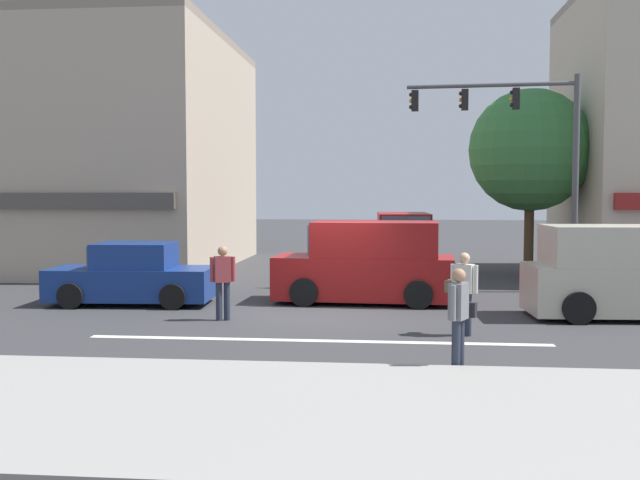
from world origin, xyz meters
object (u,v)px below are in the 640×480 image
Objects in this scene: pedestrian_mid_crossing at (223,278)px; pedestrian_far_side at (463,288)px; street_tree at (530,150)px; traffic_light_mast at (529,142)px; pedestrian_foreground_with_bag at (459,313)px; sedan_crossing_center at (132,277)px; van_waiting_far at (403,244)px; utility_pole_near_left at (96,145)px; van_crossing_leftbound at (368,264)px; van_parked_curbside at (626,274)px.

pedestrian_far_side is at bearing -13.71° from pedestrian_mid_crossing.
street_tree reaches higher than pedestrian_mid_crossing.
pedestrian_foreground_with_bag is (-2.81, -10.15, -3.35)m from traffic_light_mast.
traffic_light_mast is at bearing 19.01° from sedan_crossing_center.
sedan_crossing_center is at bearing -160.99° from traffic_light_mast.
utility_pole_near_left is at bearing -155.46° from van_waiting_far.
pedestrian_mid_crossing is at bearing -136.01° from van_crossing_leftbound.
van_crossing_leftbound is 2.81× the size of pedestrian_foreground_with_bag.
pedestrian_mid_crossing is (-4.84, 4.41, -0.00)m from pedestrian_foreground_with_bag.
sedan_crossing_center is 10.09m from pedestrian_foreground_with_bag.
van_parked_curbside is 2.81× the size of pedestrian_foreground_with_bag.
van_waiting_far reaches higher than pedestrian_mid_crossing.
utility_pole_near_left is 6.09m from sedan_crossing_center.
utility_pole_near_left is 1.79× the size of van_parked_curbside.
street_tree is 12.94m from pedestrian_mid_crossing.
traffic_light_mast is 5.79m from van_parked_curbside.
traffic_light_mast is 3.71× the size of pedestrian_mid_crossing.
van_crossing_leftbound is 2.81× the size of pedestrian_mid_crossing.
van_crossing_leftbound is at bearing 115.56° from pedestrian_far_side.
van_crossing_leftbound is at bearing 163.05° from van_parked_curbside.
van_waiting_far is 15.08m from pedestrian_foreground_with_bag.
pedestrian_mid_crossing reaches higher than sedan_crossing_center.
sedan_crossing_center is at bearing 157.11° from pedestrian_far_side.
sedan_crossing_center is at bearing 143.27° from pedestrian_mid_crossing.
sedan_crossing_center is 2.50× the size of pedestrian_foreground_with_bag.
pedestrian_mid_crossing is at bearing -131.78° from street_tree.
utility_pole_near_left is at bearing 122.06° from sedan_crossing_center.
utility_pole_near_left reaches higher than sedan_crossing_center.
van_parked_curbside is 4.62m from pedestrian_far_side.
street_tree is 11.54m from pedestrian_far_side.
utility_pole_near_left is 11.07m from van_waiting_far.
van_crossing_leftbound is (-5.20, -6.30, -3.26)m from street_tree.
van_waiting_far is (7.01, 8.53, 0.29)m from sedan_crossing_center.
van_parked_curbside is 7.04m from pedestrian_foreground_with_bag.
van_waiting_far is 10.65m from van_parked_curbside.
pedestrian_far_side is (1.03, -11.92, -0.05)m from van_waiting_far.
pedestrian_mid_crossing is (-7.65, -5.75, -3.35)m from traffic_light_mast.
pedestrian_far_side is (-2.46, -7.01, -3.35)m from traffic_light_mast.
pedestrian_foreground_with_bag is (-3.50, -13.73, -3.31)m from street_tree.
van_crossing_leftbound is 6.22m from van_parked_curbside.
traffic_light_mast is at bearing 107.55° from van_parked_curbside.
van_waiting_far reaches higher than pedestrian_foreground_with_bag.
pedestrian_foreground_with_bag is (7.69, -6.53, 0.24)m from sedan_crossing_center.
pedestrian_mid_crossing is at bearing 166.29° from pedestrian_far_side.
traffic_light_mast is 3.71× the size of pedestrian_foreground_with_bag.
sedan_crossing_center is (-11.19, -7.20, -3.55)m from street_tree.
van_crossing_leftbound is 7.70m from van_waiting_far.
street_tree is at bearing 48.22° from pedestrian_mid_crossing.
van_parked_curbside is at bearing -84.74° from street_tree.
street_tree reaches higher than pedestrian_far_side.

